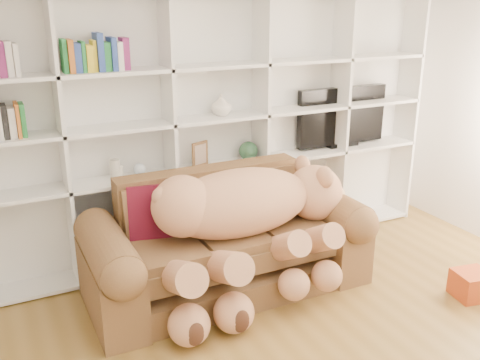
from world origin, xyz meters
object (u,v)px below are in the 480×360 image
sofa (226,247)px  tv (342,117)px  teddy_bear (246,218)px  gift_box (472,285)px

sofa → tv: tv is taller
teddy_bear → gift_box: bearing=-23.6°
teddy_bear → tv: size_ratio=1.79×
gift_box → tv: tv is taller
sofa → gift_box: 2.01m
gift_box → tv: 2.02m
sofa → teddy_bear: teddy_bear is taller
sofa → teddy_bear: (0.08, -0.19, 0.32)m
teddy_bear → sofa: bearing=117.7°
gift_box → tv: bearing=93.2°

